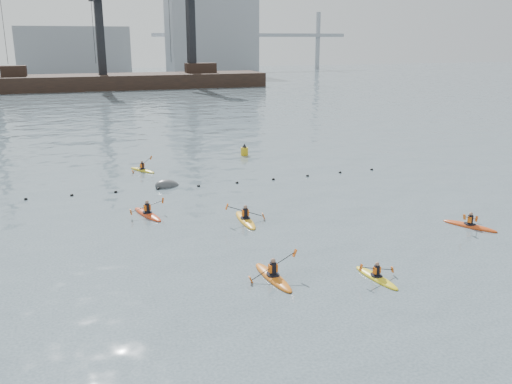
{
  "coord_description": "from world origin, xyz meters",
  "views": [
    {
      "loc": [
        -7.59,
        -16.02,
        10.6
      ],
      "look_at": [
        1.36,
        10.09,
        2.8
      ],
      "focal_mm": 38.0,
      "sensor_mm": 36.0,
      "label": 1
    }
  ],
  "objects_px": {
    "kayaker_0": "(273,276)",
    "kayaker_4": "(470,225)",
    "kayaker_1": "(376,277)",
    "mooring_buoy": "(167,186)",
    "kayaker_3": "(245,219)",
    "kayaker_2": "(148,214)",
    "nav_buoy": "(244,151)",
    "kayaker_5": "(142,170)"
  },
  "relations": [
    {
      "from": "kayaker_0",
      "to": "kayaker_3",
      "type": "distance_m",
      "value": 8.28
    },
    {
      "from": "kayaker_3",
      "to": "kayaker_4",
      "type": "xyz_separation_m",
      "value": [
        12.13,
        -5.28,
        -0.01
      ]
    },
    {
      "from": "kayaker_3",
      "to": "nav_buoy",
      "type": "relative_size",
      "value": 2.85
    },
    {
      "from": "kayaker_0",
      "to": "mooring_buoy",
      "type": "relative_size",
      "value": 1.76
    },
    {
      "from": "kayaker_1",
      "to": "kayaker_4",
      "type": "bearing_deg",
      "value": 18.13
    },
    {
      "from": "nav_buoy",
      "to": "mooring_buoy",
      "type": "bearing_deg",
      "value": -135.15
    },
    {
      "from": "nav_buoy",
      "to": "kayaker_4",
      "type": "bearing_deg",
      "value": -75.13
    },
    {
      "from": "kayaker_3",
      "to": "kayaker_4",
      "type": "bearing_deg",
      "value": -21.55
    },
    {
      "from": "kayaker_3",
      "to": "kayaker_2",
      "type": "bearing_deg",
      "value": 152.64
    },
    {
      "from": "kayaker_0",
      "to": "kayaker_2",
      "type": "height_order",
      "value": "kayaker_0"
    },
    {
      "from": "mooring_buoy",
      "to": "kayaker_5",
      "type": "bearing_deg",
      "value": 101.23
    },
    {
      "from": "kayaker_1",
      "to": "kayaker_2",
      "type": "distance_m",
      "value": 15.45
    },
    {
      "from": "kayaker_1",
      "to": "mooring_buoy",
      "type": "height_order",
      "value": "kayaker_1"
    },
    {
      "from": "kayaker_4",
      "to": "kayaker_5",
      "type": "distance_m",
      "value": 26.15
    },
    {
      "from": "kayaker_0",
      "to": "kayaker_2",
      "type": "distance_m",
      "value": 11.98
    },
    {
      "from": "kayaker_2",
      "to": "kayaker_5",
      "type": "height_order",
      "value": "kayaker_5"
    },
    {
      "from": "kayaker_0",
      "to": "kayaker_4",
      "type": "xyz_separation_m",
      "value": [
        13.43,
        2.9,
        -0.01
      ]
    },
    {
      "from": "mooring_buoy",
      "to": "kayaker_3",
      "type": "bearing_deg",
      "value": -72.27
    },
    {
      "from": "kayaker_2",
      "to": "mooring_buoy",
      "type": "bearing_deg",
      "value": 51.95
    },
    {
      "from": "kayaker_3",
      "to": "kayaker_5",
      "type": "xyz_separation_m",
      "value": [
        -4.17,
        15.17,
        -0.02
      ]
    },
    {
      "from": "kayaker_3",
      "to": "kayaker_4",
      "type": "height_order",
      "value": "kayaker_3"
    },
    {
      "from": "kayaker_1",
      "to": "mooring_buoy",
      "type": "bearing_deg",
      "value": 99.45
    },
    {
      "from": "kayaker_0",
      "to": "nav_buoy",
      "type": "bearing_deg",
      "value": 69.24
    },
    {
      "from": "kayaker_2",
      "to": "kayaker_4",
      "type": "xyz_separation_m",
      "value": [
        17.57,
        -8.34,
        -0.01
      ]
    },
    {
      "from": "kayaker_2",
      "to": "kayaker_3",
      "type": "height_order",
      "value": "kayaker_3"
    },
    {
      "from": "kayaker_3",
      "to": "kayaker_5",
      "type": "bearing_deg",
      "value": 107.34
    },
    {
      "from": "kayaker_1",
      "to": "kayaker_0",
      "type": "bearing_deg",
      "value": 152.21
    },
    {
      "from": "kayaker_4",
      "to": "kayaker_5",
      "type": "xyz_separation_m",
      "value": [
        -16.3,
        20.45,
        -0.0
      ]
    },
    {
      "from": "kayaker_1",
      "to": "kayaker_5",
      "type": "distance_m",
      "value": 25.99
    },
    {
      "from": "kayaker_0",
      "to": "kayaker_3",
      "type": "relative_size",
      "value": 0.99
    },
    {
      "from": "mooring_buoy",
      "to": "nav_buoy",
      "type": "relative_size",
      "value": 1.59
    },
    {
      "from": "kayaker_4",
      "to": "mooring_buoy",
      "type": "distance_m",
      "value": 21.24
    },
    {
      "from": "mooring_buoy",
      "to": "kayaker_2",
      "type": "bearing_deg",
      "value": -110.16
    },
    {
      "from": "mooring_buoy",
      "to": "kayaker_0",
      "type": "bearing_deg",
      "value": -84.35
    },
    {
      "from": "kayaker_0",
      "to": "kayaker_1",
      "type": "xyz_separation_m",
      "value": [
        4.49,
        -1.57,
        -0.02
      ]
    },
    {
      "from": "kayaker_2",
      "to": "nav_buoy",
      "type": "relative_size",
      "value": 2.75
    },
    {
      "from": "kayaker_5",
      "to": "mooring_buoy",
      "type": "xyz_separation_m",
      "value": [
        1.11,
        -5.6,
        -0.09
      ]
    },
    {
      "from": "kayaker_4",
      "to": "mooring_buoy",
      "type": "height_order",
      "value": "kayaker_4"
    },
    {
      "from": "kayaker_5",
      "to": "kayaker_4",
      "type": "bearing_deg",
      "value": -82.61
    },
    {
      "from": "kayaker_2",
      "to": "mooring_buoy",
      "type": "distance_m",
      "value": 6.93
    },
    {
      "from": "kayaker_0",
      "to": "mooring_buoy",
      "type": "xyz_separation_m",
      "value": [
        -1.76,
        17.75,
        -0.11
      ]
    },
    {
      "from": "kayaker_1",
      "to": "nav_buoy",
      "type": "xyz_separation_m",
      "value": [
        2.65,
        28.17,
        0.29
      ]
    }
  ]
}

